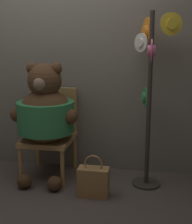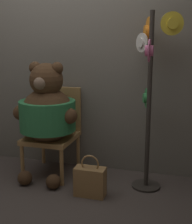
# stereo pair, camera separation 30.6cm
# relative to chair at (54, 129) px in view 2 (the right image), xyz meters

# --- Properties ---
(ground_plane) EXTENTS (14.00, 14.00, 0.00)m
(ground_plane) POSITION_rel_chair_xyz_m (0.05, -0.33, -0.48)
(ground_plane) COLOR #4C423D
(wall_back) EXTENTS (8.00, 0.10, 2.64)m
(wall_back) POSITION_rel_chair_xyz_m (0.05, 0.27, 0.84)
(wall_back) COLOR slate
(wall_back) RESTS_ON ground_plane
(chair) EXTENTS (0.50, 0.55, 0.92)m
(chair) POSITION_rel_chair_xyz_m (0.00, 0.00, 0.00)
(chair) COLOR #B2844C
(chair) RESTS_ON ground_plane
(teddy_bear) EXTENTS (0.69, 0.61, 1.22)m
(teddy_bear) POSITION_rel_chair_xyz_m (0.01, -0.18, 0.23)
(teddy_bear) COLOR #4C331E
(teddy_bear) RESTS_ON ground_plane
(hat_display_rack) EXTENTS (0.44, 0.56, 1.69)m
(hat_display_rack) POSITION_rel_chair_xyz_m (1.03, -0.09, 0.55)
(hat_display_rack) COLOR #332D28
(hat_display_rack) RESTS_ON ground_plane
(handbag_on_ground) EXTENTS (0.29, 0.14, 0.40)m
(handbag_on_ground) POSITION_rel_chair_xyz_m (0.55, -0.46, -0.34)
(handbag_on_ground) COLOR #A87A47
(handbag_on_ground) RESTS_ON ground_plane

